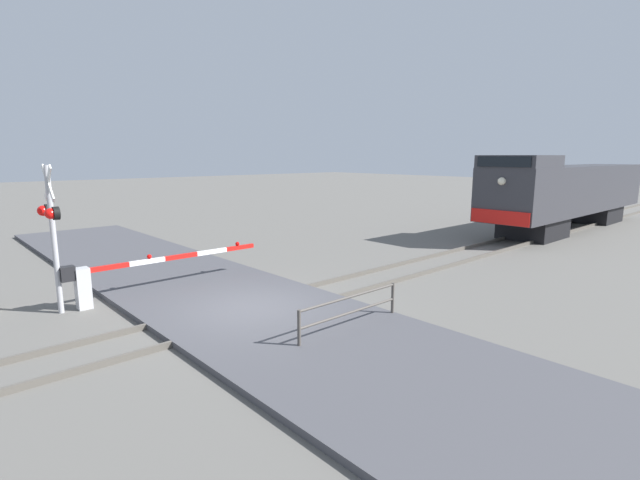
{
  "coord_description": "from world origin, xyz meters",
  "views": [
    {
      "loc": [
        10.02,
        -6.57,
        4.16
      ],
      "look_at": [
        -1.04,
        3.44,
        1.44
      ],
      "focal_mm": 25.83,
      "sensor_mm": 36.0,
      "label": 1
    }
  ],
  "objects_px": {
    "guard_railing": "(350,308)",
    "locomotive": "(568,191)",
    "crossing_signal": "(51,223)",
    "crossing_gate": "(114,276)"
  },
  "relations": [
    {
      "from": "guard_railing",
      "to": "locomotive",
      "type": "bearing_deg",
      "value": 97.73
    },
    {
      "from": "crossing_signal",
      "to": "locomotive",
      "type": "bearing_deg",
      "value": 82.26
    },
    {
      "from": "crossing_signal",
      "to": "crossing_gate",
      "type": "height_order",
      "value": "crossing_signal"
    },
    {
      "from": "locomotive",
      "to": "crossing_signal",
      "type": "height_order",
      "value": "locomotive"
    },
    {
      "from": "locomotive",
      "to": "crossing_gate",
      "type": "bearing_deg",
      "value": -98.12
    },
    {
      "from": "crossing_gate",
      "to": "guard_railing",
      "type": "relative_size",
      "value": 1.9
    },
    {
      "from": "crossing_signal",
      "to": "crossing_gate",
      "type": "distance_m",
      "value": 2.19
    },
    {
      "from": "crossing_signal",
      "to": "crossing_gate",
      "type": "bearing_deg",
      "value": 88.85
    },
    {
      "from": "crossing_gate",
      "to": "guard_railing",
      "type": "bearing_deg",
      "value": 28.04
    },
    {
      "from": "crossing_gate",
      "to": "crossing_signal",
      "type": "bearing_deg",
      "value": -91.15
    }
  ]
}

